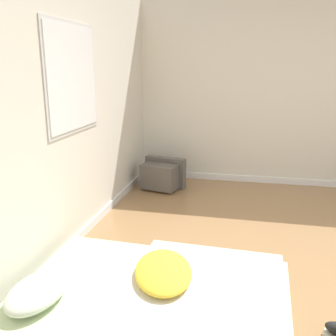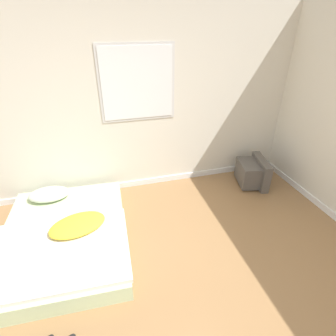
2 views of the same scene
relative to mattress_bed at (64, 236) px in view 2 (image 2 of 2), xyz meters
The scene contains 3 objects.
wall_back 1.75m from the mattress_bed, 54.44° to the left, with size 7.73×0.08×2.60m.
mattress_bed is the anchor object (origin of this frame).
crt_tv 2.87m from the mattress_bed, 11.87° to the left, with size 0.50×0.62×0.43m.
Camera 2 is at (-0.19, -1.08, 2.32)m, focal length 28.00 mm.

